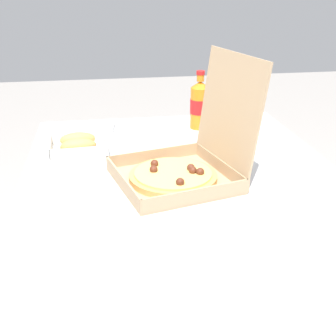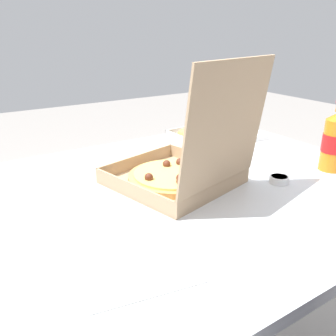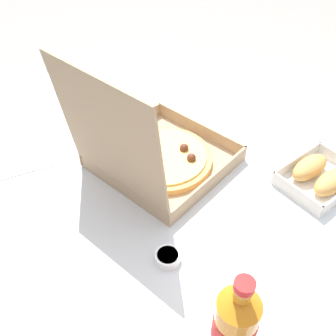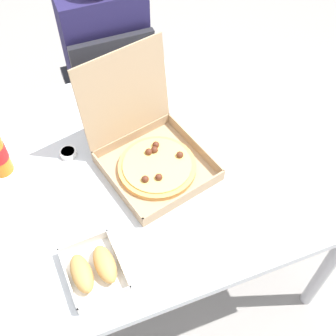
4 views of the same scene
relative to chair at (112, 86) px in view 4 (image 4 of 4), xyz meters
name	(u,v)px [view 4 (image 4 of 4)]	position (x,y,z in m)	size (l,w,h in m)	color
ground_plane	(156,261)	(-0.05, -0.72, -0.48)	(10.00, 10.00, 0.00)	gray
dining_table	(151,176)	(-0.05, -0.72, 0.20)	(1.27, 0.96, 0.76)	silver
chair	(112,86)	(0.00, 0.00, 0.00)	(0.40, 0.40, 0.83)	#232328
diner_person	(103,43)	(0.00, 0.06, 0.21)	(0.36, 0.41, 1.15)	#333847
pizza_box_open	(151,153)	(-0.05, -0.72, 0.33)	(0.39, 0.42, 0.36)	tan
bread_side_box	(94,270)	(-0.33, -1.04, 0.30)	(0.16, 0.20, 0.06)	white
paper_menu	(197,90)	(0.24, -0.45, 0.28)	(0.21, 0.15, 0.00)	white
napkin_pile	(10,276)	(-0.55, -0.96, 0.29)	(0.11, 0.11, 0.02)	white
dipping_sauce_cup	(68,153)	(-0.30, -0.59, 0.29)	(0.06, 0.06, 0.02)	white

